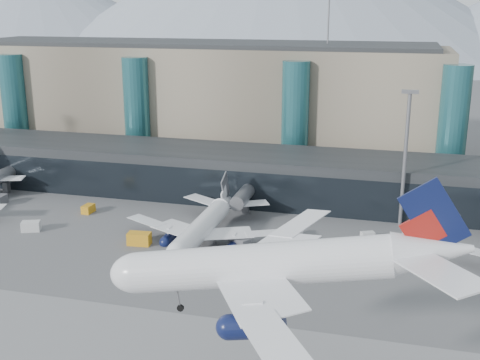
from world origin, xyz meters
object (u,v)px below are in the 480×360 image
hero_jet (296,253)px  veh_g (299,233)px  lightmast_mid (406,151)px  veh_c (240,243)px  veh_f (0,200)px  veh_h (139,239)px  veh_b (88,209)px  jet_parked_mid (207,217)px  veh_a (31,226)px  veh_d (368,236)px

hero_jet → veh_g: hero_jet is taller
lightmast_mid → veh_c: lightmast_mid is taller
veh_f → veh_h: bearing=-112.6°
hero_jet → veh_g: 53.63m
veh_f → veh_b: bearing=-93.2°
lightmast_mid → veh_c: bearing=-144.2°
veh_g → veh_h: 28.49m
veh_f → veh_c: bearing=-104.2°
jet_parked_mid → veh_a: 33.05m
lightmast_mid → veh_d: bearing=-121.6°
jet_parked_mid → veh_c: (6.91, -3.39, -2.89)m
veh_c → veh_g: 12.25m
veh_d → veh_f: (-75.52, 0.00, 0.30)m
lightmast_mid → hero_jet: lightmast_mid is taller
hero_jet → veh_h: (-33.80, 39.01, -17.08)m
lightmast_mid → veh_c: 35.24m
veh_b → veh_g: veh_b is taller
hero_jet → veh_d: bearing=80.4°
veh_b → veh_f: (-20.37, -0.18, 0.16)m
veh_a → veh_h: veh_h is taller
veh_a → veh_c: size_ratio=0.86×
veh_c → veh_d: size_ratio=1.60×
lightmast_mid → veh_a: bearing=-162.5°
jet_parked_mid → veh_c: jet_parked_mid is taller
lightmast_mid → veh_b: bearing=-171.8°
jet_parked_mid → veh_b: size_ratio=11.50×
veh_a → veh_b: bearing=45.6°
veh_d → veh_h: bearing=172.3°
lightmast_mid → veh_g: lightmast_mid is taller
veh_a → veh_f: bearing=121.3°
veh_f → veh_h: veh_h is taller
hero_jet → veh_d: 54.82m
veh_b → veh_c: bearing=-103.7°
veh_c → veh_h: veh_h is taller
veh_b → veh_c: (34.21, -10.28, 0.25)m
veh_b → veh_d: bearing=-87.2°
hero_jet → veh_b: size_ratio=12.54×
lightmast_mid → veh_h: size_ratio=6.45×
hero_jet → veh_h: size_ratio=8.91×
veh_b → veh_a: bearing=159.4°
veh_d → veh_g: veh_d is taller
hero_jet → veh_g: (-7.57, 50.11, -17.56)m
veh_b → veh_h: (16.83, -12.92, 0.28)m
veh_g → jet_parked_mid: bearing=-88.3°
veh_g → veh_c: bearing=-62.4°
jet_parked_mid → veh_g: size_ratio=15.22×
lightmast_mid → hero_jet: (-10.02, -60.73, 3.76)m
veh_b → veh_c: size_ratio=0.74×
lightmast_mid → jet_parked_mid: size_ratio=0.79×
lightmast_mid → jet_parked_mid: lightmast_mid is taller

